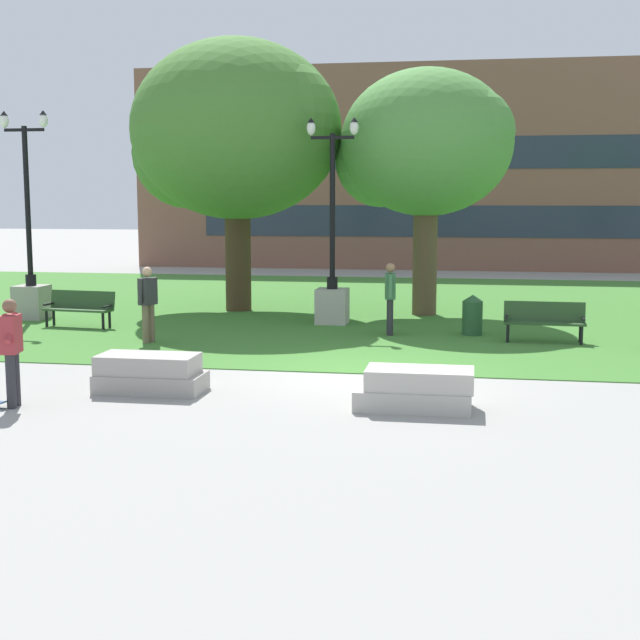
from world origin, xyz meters
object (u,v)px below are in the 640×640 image
(park_bench_far_left, at_px, (80,306))
(person_skateboarder, at_px, (11,346))
(concrete_block_left, at_px, (416,390))
(trash_bin, at_px, (472,315))
(person_bystander_far_lawn, at_px, (390,295))
(lamp_post_right, at_px, (332,283))
(concrete_block_center, at_px, (150,374))
(person_bystander_near_lawn, at_px, (148,300))
(lamp_post_left, at_px, (31,278))
(park_bench_near_left, at_px, (544,319))

(park_bench_far_left, bearing_deg, person_skateboarder, -71.99)
(concrete_block_left, bearing_deg, person_skateboarder, -171.54)
(trash_bin, xyz_separation_m, person_bystander_far_lawn, (-1.93, -0.31, 0.48))
(lamp_post_right, xyz_separation_m, person_bystander_far_lawn, (1.65, -1.68, -0.09))
(concrete_block_center, xyz_separation_m, person_bystander_near_lawn, (-1.81, 4.79, 0.68))
(lamp_post_right, distance_m, person_bystander_near_lawn, 5.19)
(person_skateboarder, height_order, lamp_post_left, lamp_post_left)
(park_bench_far_left, xyz_separation_m, trash_bin, (9.77, 0.30, -0.04))
(trash_bin, bearing_deg, lamp_post_left, 175.74)
(concrete_block_center, relative_size, trash_bin, 1.88)
(concrete_block_left, relative_size, lamp_post_right, 0.35)
(concrete_block_left, height_order, person_bystander_far_lawn, person_bystander_far_lawn)
(person_skateboarder, relative_size, person_bystander_far_lawn, 1.00)
(park_bench_near_left, bearing_deg, lamp_post_right, 157.69)
(lamp_post_right, bearing_deg, person_skateboarder, -109.41)
(person_skateboarder, height_order, lamp_post_right, lamp_post_right)
(person_skateboarder, distance_m, lamp_post_left, 10.51)
(park_bench_near_left, bearing_deg, person_bystander_near_lawn, -169.61)
(person_skateboarder, height_order, person_bystander_far_lawn, person_bystander_far_lawn)
(trash_bin, bearing_deg, park_bench_far_left, -178.23)
(concrete_block_center, bearing_deg, lamp_post_right, 78.20)
(trash_bin, height_order, person_bystander_near_lawn, person_bystander_near_lawn)
(concrete_block_center, relative_size, concrete_block_left, 0.98)
(park_bench_near_left, height_order, park_bench_far_left, same)
(trash_bin, bearing_deg, park_bench_near_left, -25.48)
(concrete_block_center, distance_m, lamp_post_left, 10.26)
(person_skateboarder, bearing_deg, person_bystander_near_lawn, 90.88)
(park_bench_far_left, bearing_deg, person_bystander_far_lawn, -0.09)
(person_skateboarder, xyz_separation_m, lamp_post_right, (3.50, 9.94, 0.11))
(park_bench_far_left, relative_size, person_bystander_far_lawn, 1.08)
(concrete_block_left, bearing_deg, person_bystander_near_lawn, 140.24)
(concrete_block_left, relative_size, park_bench_near_left, 1.01)
(person_bystander_near_lawn, bearing_deg, concrete_block_center, -69.27)
(lamp_post_left, xyz_separation_m, trash_bin, (11.69, -0.87, -0.62))
(concrete_block_left, relative_size, lamp_post_left, 0.33)
(person_skateboarder, distance_m, person_bystander_near_lawn, 6.20)
(concrete_block_center, relative_size, person_bystander_near_lawn, 1.05)
(lamp_post_left, bearing_deg, park_bench_near_left, -7.02)
(park_bench_near_left, height_order, person_bystander_near_lawn, person_bystander_near_lawn)
(concrete_block_center, bearing_deg, park_bench_far_left, 122.70)
(concrete_block_center, xyz_separation_m, person_skateboarder, (-1.72, -1.41, 0.66))
(park_bench_near_left, bearing_deg, trash_bin, 154.52)
(person_bystander_near_lawn, bearing_deg, lamp_post_left, 144.24)
(lamp_post_left, relative_size, trash_bin, 5.72)
(lamp_post_right, distance_m, person_bystander_far_lawn, 2.36)
(lamp_post_left, height_order, trash_bin, lamp_post_left)
(park_bench_near_left, height_order, trash_bin, trash_bin)
(concrete_block_center, height_order, park_bench_near_left, park_bench_near_left)
(person_skateboarder, distance_m, trash_bin, 11.13)
(park_bench_far_left, relative_size, trash_bin, 1.93)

